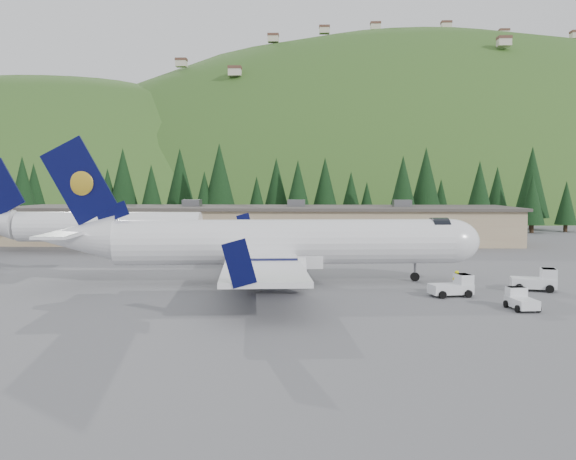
# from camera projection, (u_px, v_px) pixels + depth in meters

# --- Properties ---
(ground) EXTENTS (600.00, 600.00, 0.00)m
(ground) POSITION_uv_depth(u_px,v_px,m) (285.00, 282.00, 53.93)
(ground) COLOR slate
(airliner) EXTENTS (36.80, 34.57, 12.20)m
(airliner) POSITION_uv_depth(u_px,v_px,m) (273.00, 244.00, 53.64)
(airliner) COLOR white
(airliner) RESTS_ON ground
(second_airliner) EXTENTS (27.50, 11.00, 10.05)m
(second_airliner) POSITION_uv_depth(u_px,v_px,m) (85.00, 226.00, 76.55)
(second_airliner) COLOR white
(second_airliner) RESTS_ON ground
(baggage_tug_a) EXTENTS (3.31, 2.41, 1.62)m
(baggage_tug_a) POSITION_uv_depth(u_px,v_px,m) (454.00, 286.00, 47.14)
(baggage_tug_a) COLOR silver
(baggage_tug_a) RESTS_ON ground
(baggage_tug_b) EXTENTS (3.56, 2.53, 1.75)m
(baggage_tug_b) POSITION_uv_depth(u_px,v_px,m) (538.00, 281.00, 49.58)
(baggage_tug_b) COLOR silver
(baggage_tug_b) RESTS_ON ground
(baggage_tug_c) EXTENTS (1.86, 2.75, 1.39)m
(baggage_tug_c) POSITION_uv_depth(u_px,v_px,m) (520.00, 300.00, 42.19)
(baggage_tug_c) COLOR silver
(baggage_tug_c) RESTS_ON ground
(terminal_building) EXTENTS (71.00, 17.00, 6.10)m
(terminal_building) POSITION_uv_depth(u_px,v_px,m) (261.00, 224.00, 91.81)
(terminal_building) COLOR tan
(terminal_building) RESTS_ON ground
(ramp_worker) EXTENTS (0.79, 0.69, 1.82)m
(ramp_worker) POSITION_uv_depth(u_px,v_px,m) (456.00, 283.00, 47.81)
(ramp_worker) COLOR #FBFE07
(ramp_worker) RESTS_ON ground
(tree_line) EXTENTS (110.17, 17.88, 14.12)m
(tree_line) POSITION_uv_depth(u_px,v_px,m) (264.00, 189.00, 114.07)
(tree_line) COLOR black
(tree_line) RESTS_ON ground
(hills) EXTENTS (614.00, 330.00, 300.00)m
(hills) POSITION_uv_depth(u_px,v_px,m) (435.00, 406.00, 264.44)
(hills) COLOR #2D541E
(hills) RESTS_ON ground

